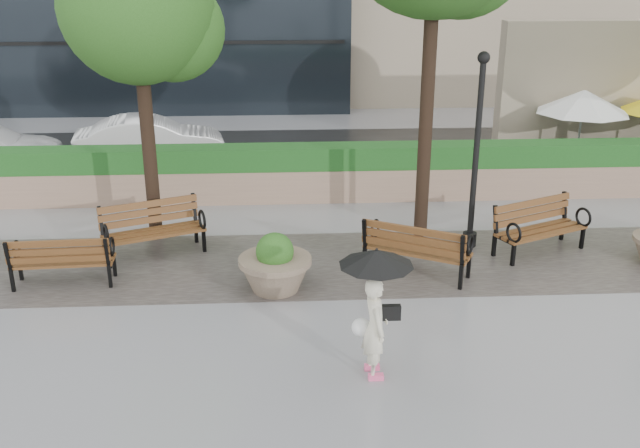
{
  "coord_description": "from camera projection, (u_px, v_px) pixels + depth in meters",
  "views": [
    {
      "loc": [
        -1.63,
        -9.72,
        5.63
      ],
      "look_at": [
        -0.96,
        2.29,
        1.1
      ],
      "focal_mm": 40.0,
      "sensor_mm": 36.0,
      "label": 1
    }
  ],
  "objects": [
    {
      "name": "asphalt_street",
      "position": [
        336.0,
        156.0,
        21.43
      ],
      "size": [
        40.0,
        7.0,
        0.0
      ],
      "primitive_type": "cube",
      "color": "black",
      "rests_on": "ground"
    },
    {
      "name": "planter_left",
      "position": [
        275.0,
        268.0,
        12.67
      ],
      "size": [
        1.3,
        1.3,
        1.09
      ],
      "color": "#7F6B56",
      "rests_on": "ground"
    },
    {
      "name": "tree_0",
      "position": [
        146.0,
        14.0,
        13.67
      ],
      "size": [
        3.11,
        2.96,
        6.21
      ],
      "color": "black",
      "rests_on": "ground"
    },
    {
      "name": "hedge_wall",
      "position": [
        349.0,
        172.0,
        17.46
      ],
      "size": [
        24.0,
        0.8,
        1.35
      ],
      "color": "#9E7E65",
      "rests_on": "ground"
    },
    {
      "name": "bench_0",
      "position": [
        64.0,
        270.0,
        12.95
      ],
      "size": [
        1.83,
        0.8,
        0.96
      ],
      "rotation": [
        0.0,
        0.0,
        3.19
      ],
      "color": "brown",
      "rests_on": "ground"
    },
    {
      "name": "bench_2",
      "position": [
        416.0,
        259.0,
        13.33
      ],
      "size": [
        2.08,
        1.63,
        1.05
      ],
      "rotation": [
        0.0,
        0.0,
        2.63
      ],
      "color": "brown",
      "rests_on": "ground"
    },
    {
      "name": "cobble_strip",
      "position": [
        367.0,
        263.0,
        13.95
      ],
      "size": [
        28.0,
        3.2,
        0.01
      ],
      "primitive_type": "cube",
      "color": "#383330",
      "rests_on": "ground"
    },
    {
      "name": "bench_1",
      "position": [
        154.0,
        240.0,
        14.21
      ],
      "size": [
        2.12,
        1.49,
        1.06
      ],
      "rotation": [
        0.0,
        0.0,
        0.4
      ],
      "color": "brown",
      "rests_on": "ground"
    },
    {
      "name": "lamppost",
      "position": [
        475.0,
        165.0,
        14.15
      ],
      "size": [
        0.28,
        0.28,
        3.96
      ],
      "color": "black",
      "rests_on": "ground"
    },
    {
      "name": "patio_umb_white",
      "position": [
        583.0,
        102.0,
        18.96
      ],
      "size": [
        2.5,
        2.5,
        2.3
      ],
      "color": "black",
      "rests_on": "ground"
    },
    {
      "name": "bench_3",
      "position": [
        539.0,
        238.0,
        14.34
      ],
      "size": [
        2.08,
        1.52,
        1.05
      ],
      "rotation": [
        0.0,
        0.0,
        0.44
      ],
      "color": "brown",
      "rests_on": "ground"
    },
    {
      "name": "ground",
      "position": [
        390.0,
        340.0,
        11.15
      ],
      "size": [
        100.0,
        100.0,
        0.0
      ],
      "primitive_type": "plane",
      "color": "gray",
      "rests_on": "ground"
    },
    {
      "name": "car_right",
      "position": [
        151.0,
        141.0,
        20.36
      ],
      "size": [
        4.37,
        2.09,
        1.38
      ],
      "primitive_type": "imported",
      "rotation": [
        0.0,
        0.0,
        1.73
      ],
      "color": "silver",
      "rests_on": "ground"
    },
    {
      "name": "pedestrian",
      "position": [
        375.0,
        301.0,
        9.85
      ],
      "size": [
        1.04,
        1.04,
        1.91
      ],
      "rotation": [
        0.0,
        0.0,
        1.67
      ],
      "color": "#F2EACB",
      "rests_on": "ground"
    }
  ]
}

